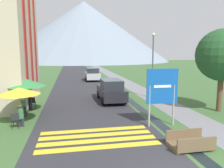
% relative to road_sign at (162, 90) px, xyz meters
% --- Properties ---
extents(ground_plane, '(160.00, 160.00, 0.00)m').
position_rel_road_sign_xyz_m(ground_plane, '(-1.17, 15.21, -1.98)').
color(ground_plane, '#3D6033').
extents(road, '(6.40, 60.00, 0.01)m').
position_rel_road_sign_xyz_m(road, '(-3.67, 25.21, -1.98)').
color(road, '#2D2D33').
rests_on(road, ground_plane).
extents(footpath, '(2.20, 60.00, 0.01)m').
position_rel_road_sign_xyz_m(footpath, '(2.43, 25.21, -1.98)').
color(footpath, slate).
rests_on(footpath, ground_plane).
extents(drainage_channel, '(0.60, 60.00, 0.00)m').
position_rel_road_sign_xyz_m(drainage_channel, '(0.03, 25.21, -1.98)').
color(drainage_channel, black).
rests_on(drainage_channel, ground_plane).
extents(crosswalk_marking, '(5.44, 2.54, 0.01)m').
position_rel_road_sign_xyz_m(crosswalk_marking, '(-3.67, -1.06, -1.97)').
color(crosswalk_marking, yellow).
rests_on(crosswalk_marking, ground_plane).
extents(mountain_distant, '(77.20, 77.20, 27.08)m').
position_rel_road_sign_xyz_m(mountain_distant, '(1.94, 93.03, 11.56)').
color(mountain_distant, gray).
rests_on(mountain_distant, ground_plane).
extents(road_sign, '(1.78, 0.11, 3.15)m').
position_rel_road_sign_xyz_m(road_sign, '(0.00, 0.00, 0.00)').
color(road_sign, '#9E9EA3').
rests_on(road_sign, ground_plane).
extents(footbridge, '(1.70, 1.10, 0.65)m').
position_rel_road_sign_xyz_m(footbridge, '(0.03, -2.90, -1.75)').
color(footbridge, brown).
rests_on(footbridge, ground_plane).
extents(parked_car_near, '(1.93, 4.47, 1.82)m').
position_rel_road_sign_xyz_m(parked_car_near, '(-1.57, 6.59, -1.07)').
color(parked_car_near, black).
rests_on(parked_car_near, ground_plane).
extents(parked_car_far, '(1.99, 3.83, 1.82)m').
position_rel_road_sign_xyz_m(parked_car_far, '(-1.74, 19.97, -1.07)').
color(parked_car_far, '#B2B2B7').
rests_on(parked_car_far, ground_plane).
extents(cafe_chair_nearest, '(0.40, 0.40, 0.85)m').
position_rel_road_sign_xyz_m(cafe_chair_nearest, '(-7.77, 1.04, -1.47)').
color(cafe_chair_nearest, '#232328').
rests_on(cafe_chair_nearest, ground_plane).
extents(cafe_chair_near_left, '(0.40, 0.40, 0.85)m').
position_rel_road_sign_xyz_m(cafe_chair_near_left, '(-7.68, 2.51, -1.47)').
color(cafe_chair_near_left, '#232328').
rests_on(cafe_chair_near_left, ground_plane).
extents(cafe_chair_far_right, '(0.40, 0.40, 0.85)m').
position_rel_road_sign_xyz_m(cafe_chair_far_right, '(-7.56, 5.18, -1.47)').
color(cafe_chair_far_right, '#232328').
rests_on(cafe_chair_far_right, ground_plane).
extents(cafe_umbrella_front_yellow, '(2.26, 2.26, 2.10)m').
position_rel_road_sign_xyz_m(cafe_umbrella_front_yellow, '(-7.64, 1.66, -0.07)').
color(cafe_umbrella_front_yellow, '#B7B2A8').
rests_on(cafe_umbrella_front_yellow, ground_plane).
extents(cafe_umbrella_middle_green, '(2.47, 2.47, 2.29)m').
position_rel_road_sign_xyz_m(cafe_umbrella_middle_green, '(-7.67, 4.00, 0.08)').
color(cafe_umbrella_middle_green, '#B7B2A8').
rests_on(cafe_umbrella_middle_green, ground_plane).
extents(person_seated_far, '(0.32, 0.32, 1.29)m').
position_rel_road_sign_xyz_m(person_seated_far, '(-7.56, 1.32, -1.27)').
color(person_seated_far, '#282833').
rests_on(person_seated_far, ground_plane).
extents(person_seated_near, '(0.32, 0.32, 1.27)m').
position_rel_road_sign_xyz_m(person_seated_near, '(-7.77, 3.16, -1.28)').
color(person_seated_near, '#282833').
rests_on(person_seated_near, ground_plane).
extents(person_standing_terrace, '(0.32, 0.32, 1.79)m').
position_rel_road_sign_xyz_m(person_standing_terrace, '(-7.70, 4.92, -0.94)').
color(person_standing_terrace, '#282833').
rests_on(person_standing_terrace, ground_plane).
extents(streetlamp, '(0.28, 0.28, 5.67)m').
position_rel_road_sign_xyz_m(streetlamp, '(2.26, 7.23, 1.34)').
color(streetlamp, '#515156').
rests_on(streetlamp, ground_plane).
extents(tree_by_path, '(3.48, 3.48, 5.58)m').
position_rel_road_sign_xyz_m(tree_by_path, '(5.13, 2.09, 1.84)').
color(tree_by_path, brown).
rests_on(tree_by_path, ground_plane).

